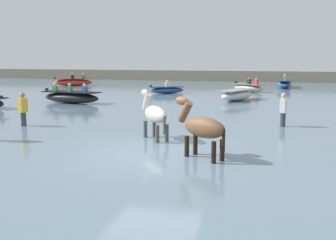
# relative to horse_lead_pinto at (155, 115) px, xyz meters

# --- Properties ---
(ground_plane) EXTENTS (120.00, 120.00, 0.00)m
(ground_plane) POSITION_rel_horse_lead_pinto_xyz_m (0.46, -1.86, -1.13)
(ground_plane) COLOR #84755B
(water_surface) EXTENTS (90.00, 90.00, 0.36)m
(water_surface) POSITION_rel_horse_lead_pinto_xyz_m (0.46, 8.14, -0.95)
(water_surface) COLOR slate
(water_surface) RESTS_ON ground
(horse_lead_pinto) EXTENTS (1.35, 1.54, 1.90)m
(horse_lead_pinto) POSITION_rel_horse_lead_pinto_xyz_m (0.00, 0.00, 0.00)
(horse_lead_pinto) COLOR beige
(horse_lead_pinto) RESTS_ON ground
(horse_trailing_bay) EXTENTS (1.63, 1.26, 1.92)m
(horse_trailing_bay) POSITION_rel_horse_lead_pinto_xyz_m (1.83, -2.04, 0.01)
(horse_trailing_bay) COLOR brown
(horse_trailing_bay) RESTS_ON ground
(boat_near_starboard) EXTENTS (3.63, 1.64, 1.12)m
(boat_near_starboard) POSITION_rel_horse_lead_pinto_xyz_m (-7.12, 8.36, -0.43)
(boat_near_starboard) COLOR black
(boat_near_starboard) RESTS_ON water_surface
(boat_near_port) EXTENTS (2.60, 2.38, 1.05)m
(boat_near_port) POSITION_rel_horse_lead_pinto_xyz_m (2.24, 17.77, -0.47)
(boat_near_port) COLOR #B2AD9E
(boat_near_port) RESTS_ON water_surface
(boat_distant_west) EXTENTS (2.32, 3.24, 0.64)m
(boat_distant_west) POSITION_rel_horse_lead_pinto_xyz_m (1.82, 11.89, -0.45)
(boat_distant_west) COLOR silver
(boat_distant_west) RESTS_ON water_surface
(boat_mid_channel) EXTENTS (1.24, 3.59, 1.11)m
(boat_mid_channel) POSITION_rel_horse_lead_pinto_xyz_m (5.00, 22.34, -0.44)
(boat_mid_channel) COLOR #28518E
(boat_mid_channel) RESTS_ON water_surface
(boat_distant_east) EXTENTS (3.43, 1.96, 1.10)m
(boat_distant_east) POSITION_rel_horse_lead_pinto_xyz_m (-12.83, 20.08, -0.44)
(boat_distant_east) COLOR #BC382D
(boat_distant_east) RESTS_ON water_surface
(boat_mid_outer) EXTENTS (2.50, 1.81, 0.95)m
(boat_mid_outer) POSITION_rel_horse_lead_pinto_xyz_m (-3.25, 15.15, -0.52)
(boat_mid_outer) COLOR #28518E
(boat_mid_outer) RESTS_ON water_surface
(person_wading_close) EXTENTS (0.28, 0.36, 1.63)m
(person_wading_close) POSITION_rel_horse_lead_pinto_xyz_m (4.08, 3.36, -0.26)
(person_wading_close) COLOR #383842
(person_wading_close) RESTS_ON ground
(person_spectator_far) EXTENTS (0.27, 0.36, 1.63)m
(person_spectator_far) POSITION_rel_horse_lead_pinto_xyz_m (-5.49, 1.20, -0.26)
(person_spectator_far) COLOR #383842
(person_spectator_far) RESTS_ON ground
(far_shoreline) EXTENTS (80.00, 2.40, 1.43)m
(far_shoreline) POSITION_rel_horse_lead_pinto_xyz_m (0.46, 30.17, -0.41)
(far_shoreline) COLOR gray
(far_shoreline) RESTS_ON ground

